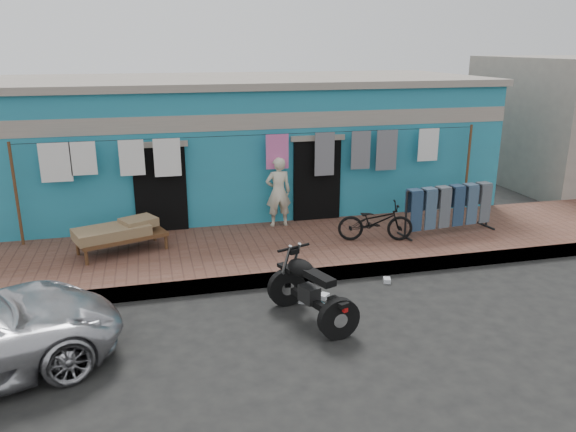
% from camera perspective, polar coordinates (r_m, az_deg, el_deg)
% --- Properties ---
extents(ground, '(80.00, 80.00, 0.00)m').
position_cam_1_polar(ground, '(8.89, 3.18, -10.82)').
color(ground, black).
rests_on(ground, ground).
extents(sidewalk, '(28.00, 3.00, 0.25)m').
position_cam_1_polar(sidewalk, '(11.48, -1.21, -3.47)').
color(sidewalk, brown).
rests_on(sidewalk, ground).
extents(curb, '(28.00, 0.10, 0.25)m').
position_cam_1_polar(curb, '(10.18, 0.62, -6.25)').
color(curb, gray).
rests_on(curb, ground).
extents(building, '(12.20, 5.20, 3.36)m').
position_cam_1_polar(building, '(14.88, -4.70, 7.45)').
color(building, teal).
rests_on(building, ground).
extents(clothesline, '(10.06, 0.06, 2.10)m').
position_cam_1_polar(clothesline, '(12.18, -3.30, 5.89)').
color(clothesline, brown).
rests_on(clothesline, sidewalk).
extents(seated_person, '(0.56, 0.38, 1.56)m').
position_cam_1_polar(seated_person, '(12.40, -0.99, 2.46)').
color(seated_person, beige).
rests_on(seated_person, sidewalk).
extents(bicycle, '(1.61, 0.89, 0.99)m').
position_cam_1_polar(bicycle, '(11.67, 8.89, -0.14)').
color(bicycle, black).
rests_on(bicycle, sidewalk).
extents(motorcycle, '(1.71, 2.09, 1.10)m').
position_cam_1_polar(motorcycle, '(8.72, 2.37, -7.38)').
color(motorcycle, black).
rests_on(motorcycle, ground).
extents(charpoy, '(2.27, 1.94, 0.59)m').
position_cam_1_polar(charpoy, '(11.40, -16.53, -2.12)').
color(charpoy, brown).
rests_on(charpoy, sidewalk).
extents(jeans_rack, '(2.31, 0.93, 1.06)m').
position_cam_1_polar(jeans_rack, '(12.51, 15.99, 0.74)').
color(jeans_rack, black).
rests_on(jeans_rack, sidewalk).
extents(litter_a, '(0.23, 0.23, 0.08)m').
position_cam_1_polar(litter_a, '(9.67, 3.65, -8.14)').
color(litter_a, silver).
rests_on(litter_a, ground).
extents(litter_b, '(0.17, 0.19, 0.08)m').
position_cam_1_polar(litter_b, '(10.42, 10.01, -6.45)').
color(litter_b, silver).
rests_on(litter_b, ground).
extents(litter_c, '(0.25, 0.27, 0.09)m').
position_cam_1_polar(litter_c, '(9.55, 1.68, -8.42)').
color(litter_c, silver).
rests_on(litter_c, ground).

